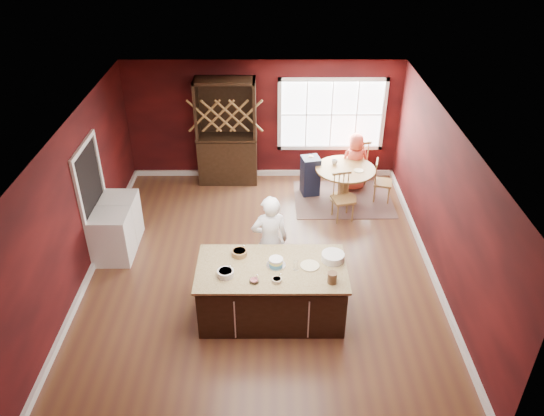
{
  "coord_description": "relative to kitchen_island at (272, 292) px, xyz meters",
  "views": [
    {
      "loc": [
        0.17,
        -7.44,
        5.86
      ],
      "look_at": [
        0.19,
        0.32,
        1.05
      ],
      "focal_mm": 35.0,
      "sensor_mm": 36.0,
      "label": 1
    }
  ],
  "objects": [
    {
      "name": "table_plate",
      "position": [
        1.8,
        3.42,
        0.32
      ],
      "size": [
        0.2,
        0.2,
        0.01
      ],
      "primitive_type": "cylinder",
      "color": "beige",
      "rests_on": "dining_table"
    },
    {
      "name": "bowl_yellow",
      "position": [
        -0.5,
        0.31,
        0.53
      ],
      "size": [
        0.24,
        0.24,
        0.09
      ],
      "primitive_type": "cylinder",
      "color": "olive",
      "rests_on": "kitchen_island"
    },
    {
      "name": "toddler",
      "position": [
        0.8,
        3.89,
        0.37
      ],
      "size": [
        0.18,
        0.14,
        0.26
      ],
      "primitive_type": null,
      "color": "#8CA5BF",
      "rests_on": "high_chair"
    },
    {
      "name": "layer_cake",
      "position": [
        0.07,
        0.05,
        0.54
      ],
      "size": [
        0.3,
        0.3,
        0.12
      ],
      "primitive_type": null,
      "color": "white",
      "rests_on": "kitchen_island"
    },
    {
      "name": "table_cup",
      "position": [
        1.34,
        3.73,
        0.36
      ],
      "size": [
        0.15,
        0.15,
        0.1
      ],
      "primitive_type": "imported",
      "rotation": [
        0.0,
        0.0,
        -0.17
      ],
      "color": "silver",
      "rests_on": "dining_table"
    },
    {
      "name": "bowl_olive",
      "position": [
        0.07,
        -0.33,
        0.51
      ],
      "size": [
        0.15,
        0.15,
        0.05
      ],
      "primitive_type": "cylinder",
      "color": "beige",
      "rests_on": "kitchen_island"
    },
    {
      "name": "chair_south",
      "position": [
        1.43,
        2.78,
        0.05
      ],
      "size": [
        0.49,
        0.48,
        0.99
      ],
      "primitive_type": null,
      "rotation": [
        0.0,
        0.0,
        0.23
      ],
      "color": "brown",
      "rests_on": "ground"
    },
    {
      "name": "white_tub",
      "position": [
        0.93,
        0.18,
        0.54
      ],
      "size": [
        0.35,
        0.35,
        0.12
      ],
      "primitive_type": "cylinder",
      "color": "white",
      "rests_on": "kitchen_island"
    },
    {
      "name": "doorway",
      "position": [
        -3.15,
        1.77,
        0.59
      ],
      "size": [
        0.08,
        1.26,
        2.13
      ],
      "primitive_type": null,
      "color": "white",
      "rests_on": "room_shell"
    },
    {
      "name": "room_shell",
      "position": [
        -0.18,
        1.17,
        0.91
      ],
      "size": [
        7.0,
        7.0,
        7.0
      ],
      "color": "brown",
      "rests_on": "ground"
    },
    {
      "name": "high_chair",
      "position": [
        0.84,
        3.8,
        0.01
      ],
      "size": [
        0.43,
        0.43,
        0.91
      ],
      "primitive_type": null,
      "rotation": [
        0.0,
        0.0,
        0.2
      ],
      "color": "#1B2243",
      "rests_on": "ground"
    },
    {
      "name": "dryer",
      "position": [
        -2.82,
        2.09,
        0.02
      ],
      "size": [
        0.64,
        0.61,
        0.92
      ],
      "primitive_type": "cube",
      "color": "white",
      "rests_on": "ground"
    },
    {
      "name": "seated_woman",
      "position": [
        1.82,
        4.04,
        0.21
      ],
      "size": [
        0.68,
        0.49,
        1.3
      ],
      "primitive_type": "imported",
      "rotation": [
        0.0,
        0.0,
        3.26
      ],
      "color": "#E7543F",
      "rests_on": "ground"
    },
    {
      "name": "hutch",
      "position": [
        -0.97,
        4.39,
        0.75
      ],
      "size": [
        1.3,
        0.54,
        2.38
      ],
      "primitive_type": "cube",
      "color": "#3F2510",
      "rests_on": "ground"
    },
    {
      "name": "rug",
      "position": [
        1.55,
        3.54,
        -0.43
      ],
      "size": [
        2.09,
        1.62,
        0.01
      ],
      "primitive_type": "cube",
      "rotation": [
        0.0,
        0.0,
        0.01
      ],
      "color": "brown",
      "rests_on": "ground"
    },
    {
      "name": "dinner_plate",
      "position": [
        0.58,
        0.03,
        0.49
      ],
      "size": [
        0.29,
        0.29,
        0.02
      ],
      "primitive_type": "cylinder",
      "color": "beige",
      "rests_on": "kitchen_island"
    },
    {
      "name": "window",
      "position": [
        1.32,
        4.64,
        1.06
      ],
      "size": [
        2.36,
        0.1,
        1.66
      ],
      "primitive_type": null,
      "color": "white",
      "rests_on": "room_shell"
    },
    {
      "name": "kitchen_island",
      "position": [
        0.0,
        0.0,
        0.0
      ],
      "size": [
        2.26,
        1.19,
        0.92
      ],
      "color": "black",
      "rests_on": "ground"
    },
    {
      "name": "chair_east",
      "position": [
        2.36,
        3.52,
        0.03
      ],
      "size": [
        0.45,
        0.47,
        0.93
      ],
      "primitive_type": null,
      "rotation": [
        0.0,
        0.0,
        1.34
      ],
      "color": "brown",
      "rests_on": "ground"
    },
    {
      "name": "dining_table",
      "position": [
        1.55,
        3.54,
        0.1
      ],
      "size": [
        1.25,
        1.25,
        0.75
      ],
      "color": "brown",
      "rests_on": "ground"
    },
    {
      "name": "drinking_glass",
      "position": [
        0.36,
        -0.05,
        0.56
      ],
      "size": [
        0.08,
        0.08,
        0.15
      ],
      "primitive_type": "cylinder",
      "color": "white",
      "rests_on": "kitchen_island"
    },
    {
      "name": "stoneware_crock",
      "position": [
        0.87,
        -0.35,
        0.57
      ],
      "size": [
        0.14,
        0.14,
        0.17
      ],
      "primitive_type": "cylinder",
      "color": "brown",
      "rests_on": "kitchen_island"
    },
    {
      "name": "chair_north",
      "position": [
        1.9,
        4.3,
        0.11
      ],
      "size": [
        0.54,
        0.52,
        1.1
      ],
      "primitive_type": null,
      "rotation": [
        0.0,
        0.0,
        3.35
      ],
      "color": "brown",
      "rests_on": "ground"
    },
    {
      "name": "bowl_pink",
      "position": [
        -0.25,
        -0.34,
        0.51
      ],
      "size": [
        0.14,
        0.14,
        0.05
      ],
      "primitive_type": "cylinder",
      "color": "white",
      "rests_on": "kitchen_island"
    },
    {
      "name": "washer",
      "position": [
        -2.82,
        1.45,
        0.03
      ],
      "size": [
        0.64,
        0.62,
        0.93
      ],
      "primitive_type": "cube",
      "color": "silver",
      "rests_on": "ground"
    },
    {
      "name": "baker",
      "position": [
        -0.03,
        0.8,
        0.4
      ],
      "size": [
        0.67,
        0.49,
        1.68
      ],
      "primitive_type": "imported",
      "rotation": [
        0.0,
        0.0,
        3.3
      ],
      "color": "white",
      "rests_on": "ground"
    },
    {
      "name": "bowl_blue",
      "position": [
        -0.68,
        -0.19,
        0.53
      ],
      "size": [
        0.25,
        0.25,
        0.09
      ],
      "primitive_type": "cylinder",
      "color": "silver",
      "rests_on": "kitchen_island"
    }
  ]
}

